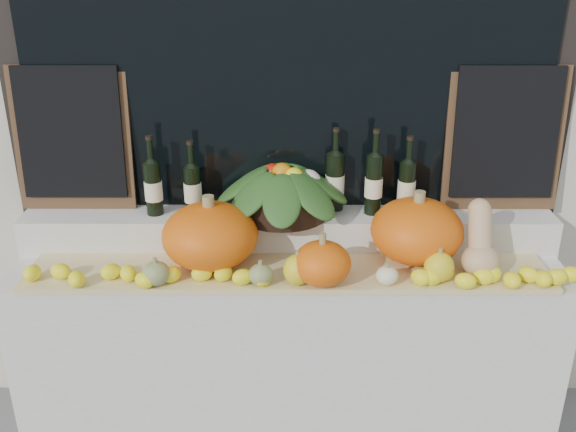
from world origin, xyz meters
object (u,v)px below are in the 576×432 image
Objects in this scene: pumpkin_right at (417,231)px; wine_bottle_tall at (335,181)px; pumpkin_left at (210,236)px; produce_bowl at (282,189)px; butternut_squash at (480,245)px.

wine_bottle_tall is (-0.32, 0.23, 0.13)m from pumpkin_right.
produce_bowl is (0.29, 0.22, 0.12)m from pumpkin_left.
butternut_squash is 0.84m from produce_bowl.
produce_bowl is (-0.78, 0.28, 0.13)m from butternut_squash.
butternut_squash is at bearing -25.91° from pumpkin_right.
pumpkin_left is 1.07m from butternut_squash.
butternut_squash is 0.80× the size of wine_bottle_tall.
pumpkin_right is 0.42m from wine_bottle_tall.
produce_bowl is at bearing -165.51° from wine_bottle_tall.
butternut_squash is (1.07, -0.06, -0.01)m from pumpkin_left.
butternut_squash is 0.66m from wine_bottle_tall.
produce_bowl is 1.65× the size of wine_bottle_tall.
produce_bowl is 0.24m from wine_bottle_tall.
pumpkin_right is 1.03× the size of wine_bottle_tall.
pumpkin_right is at bearing -16.95° from produce_bowl.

